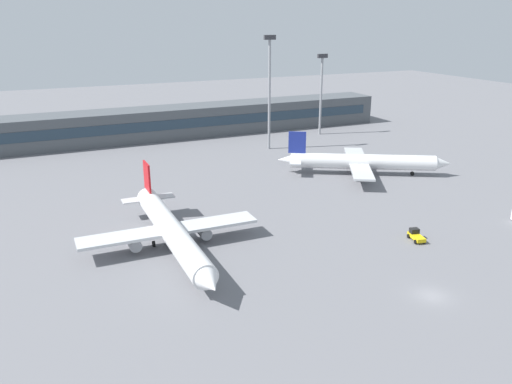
{
  "coord_description": "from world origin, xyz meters",
  "views": [
    {
      "loc": [
        -45.65,
        -45.1,
        34.62
      ],
      "look_at": [
        -7.13,
        40.0,
        3.0
      ],
      "focal_mm": 36.43,
      "sensor_mm": 36.0,
      "label": 1
    }
  ],
  "objects_px": {
    "airplane_mid": "(363,162)",
    "floodlight_tower_west": "(321,88)",
    "airplane_near": "(172,231)",
    "baggage_tug_yellow": "(416,235)",
    "floodlight_tower_east": "(269,86)"
  },
  "relations": [
    {
      "from": "airplane_mid",
      "to": "floodlight_tower_west",
      "type": "relative_size",
      "value": 1.48
    },
    {
      "from": "airplane_near",
      "to": "floodlight_tower_west",
      "type": "bearing_deg",
      "value": 44.34
    },
    {
      "from": "baggage_tug_yellow",
      "to": "floodlight_tower_east",
      "type": "xyz_separation_m",
      "value": [
        4.97,
        65.64,
        16.37
      ]
    },
    {
      "from": "airplane_mid",
      "to": "floodlight_tower_east",
      "type": "distance_m",
      "value": 35.37
    },
    {
      "from": "baggage_tug_yellow",
      "to": "floodlight_tower_west",
      "type": "relative_size",
      "value": 0.16
    },
    {
      "from": "airplane_near",
      "to": "baggage_tug_yellow",
      "type": "distance_m",
      "value": 39.45
    },
    {
      "from": "airplane_near",
      "to": "floodlight_tower_east",
      "type": "height_order",
      "value": "floodlight_tower_east"
    },
    {
      "from": "floodlight_tower_west",
      "to": "airplane_near",
      "type": "bearing_deg",
      "value": -135.66
    },
    {
      "from": "airplane_mid",
      "to": "floodlight_tower_west",
      "type": "bearing_deg",
      "value": 72.2
    },
    {
      "from": "airplane_near",
      "to": "floodlight_tower_west",
      "type": "relative_size",
      "value": 1.68
    },
    {
      "from": "baggage_tug_yellow",
      "to": "floodlight_tower_west",
      "type": "distance_m",
      "value": 82.0
    },
    {
      "from": "airplane_near",
      "to": "baggage_tug_yellow",
      "type": "relative_size",
      "value": 10.59
    },
    {
      "from": "airplane_mid",
      "to": "baggage_tug_yellow",
      "type": "relative_size",
      "value": 9.3
    },
    {
      "from": "airplane_mid",
      "to": "baggage_tug_yellow",
      "type": "bearing_deg",
      "value": -112.22
    },
    {
      "from": "airplane_mid",
      "to": "airplane_near",
      "type": "bearing_deg",
      "value": -157.15
    }
  ]
}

